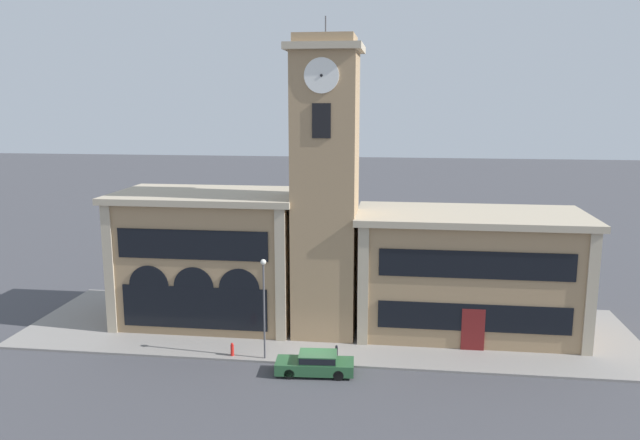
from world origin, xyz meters
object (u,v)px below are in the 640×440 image
parked_car_near (316,363)px  fire_hydrant (232,349)px  street_lamp (264,295)px  bollard (336,353)px

parked_car_near → fire_hydrant: bearing=-20.9°
street_lamp → bollard: 5.88m
parked_car_near → fire_hydrant: 5.95m
parked_car_near → street_lamp: bearing=-28.7°
parked_car_near → bollard: parked_car_near is taller
bollard → street_lamp: bearing=-178.5°
parked_car_near → bollard: (1.08, 1.76, -0.05)m
street_lamp → fire_hydrant: size_ratio=7.48×
fire_hydrant → parked_car_near: bearing=-17.2°
bollard → fire_hydrant: 6.76m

